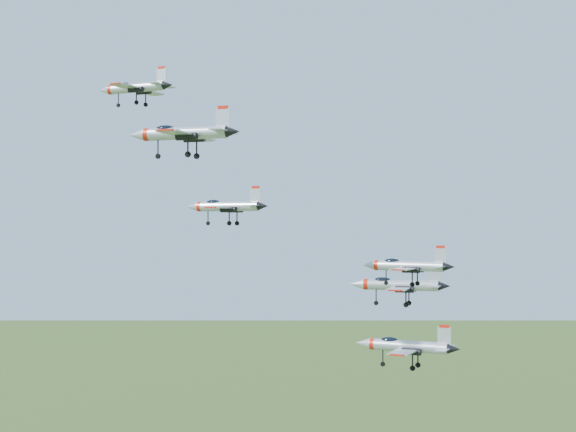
% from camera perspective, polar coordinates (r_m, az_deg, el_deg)
% --- Properties ---
extents(jet_lead, '(13.88, 11.52, 3.71)m').
position_cam_1_polar(jet_lead, '(129.18, -10.89, 8.95)').
color(jet_lead, '#B3BAC1').
extents(jet_left_high, '(12.46, 10.33, 3.33)m').
position_cam_1_polar(jet_left_high, '(108.24, -4.47, 0.71)').
color(jet_left_high, '#B3BAC1').
extents(jet_right_high, '(13.03, 10.73, 3.49)m').
position_cam_1_polar(jet_right_high, '(87.50, -7.56, 5.87)').
color(jet_right_high, '#B3BAC1').
extents(jet_left_low, '(13.68, 11.24, 3.67)m').
position_cam_1_polar(jet_left_low, '(109.01, 7.81, -4.86)').
color(jet_left_low, '#B3BAC1').
extents(jet_right_low, '(10.88, 9.06, 2.91)m').
position_cam_1_polar(jet_right_low, '(90.99, 8.39, -3.51)').
color(jet_right_low, '#B3BAC1').
extents(jet_trail, '(12.88, 10.70, 3.44)m').
position_cam_1_polar(jet_trail, '(97.20, 8.34, -9.11)').
color(jet_trail, '#B3BAC1').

